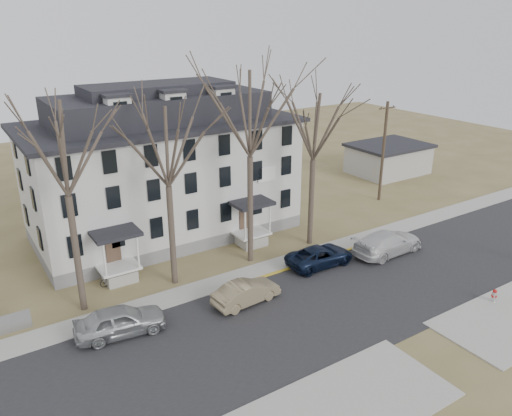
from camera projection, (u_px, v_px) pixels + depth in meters
ground at (328, 330)px, 28.28m from camera, size 120.00×120.00×0.00m
main_road at (306, 314)px, 29.85m from camera, size 120.00×10.00×0.04m
far_sidewalk at (252, 274)px, 34.55m from camera, size 120.00×2.00×0.08m
yellow_curb at (316, 261)px, 36.39m from camera, size 14.00×0.25×0.06m
boarding_house at (163, 169)px, 39.43m from camera, size 20.80×12.36×12.05m
distant_building at (388, 158)px, 56.58m from camera, size 8.50×6.50×3.35m
tree_far_left at (61, 142)px, 26.69m from camera, size 8.40×8.40×13.72m
tree_mid_left at (166, 142)px, 30.01m from camera, size 7.80×7.80×12.74m
tree_center at (250, 108)px, 32.53m from camera, size 9.00×9.00×14.70m
tree_mid_right at (314, 122)px, 35.85m from camera, size 7.80×7.80×12.74m
utility_pole_far at (383, 151)px, 46.91m from camera, size 2.00×0.28×9.50m
car_silver at (120, 321)px, 27.61m from camera, size 5.19×2.64×1.69m
car_tan at (246, 293)px, 30.72m from camera, size 4.49×1.88×1.44m
car_navy at (320, 256)px, 35.49m from camera, size 5.11×2.49×1.40m
car_white at (388, 243)px, 37.23m from camera, size 5.99×2.59×1.72m
bicycle_left at (113, 279)px, 32.90m from camera, size 1.80×0.70×0.93m
fire_hydrant at (494, 296)px, 30.92m from camera, size 0.37×0.35×0.90m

